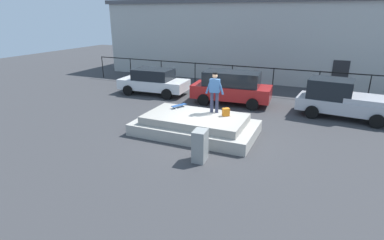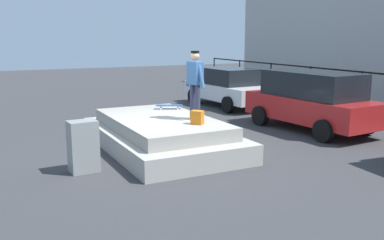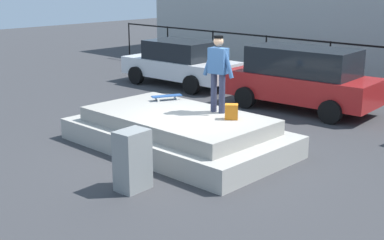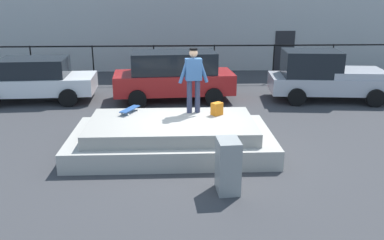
% 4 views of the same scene
% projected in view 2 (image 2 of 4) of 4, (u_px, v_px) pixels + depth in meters
% --- Properties ---
extents(ground_plane, '(60.00, 60.00, 0.00)m').
position_uv_depth(ground_plane, '(167.00, 153.00, 10.99)').
color(ground_plane, '#38383A').
extents(concrete_ledge, '(5.11, 2.86, 0.81)m').
position_uv_depth(concrete_ledge, '(161.00, 134.00, 11.42)').
color(concrete_ledge, '#ADA89E').
rests_on(concrete_ledge, ground_plane).
extents(skateboarder, '(0.81, 0.29, 1.73)m').
position_uv_depth(skateboarder, '(195.00, 80.00, 10.94)').
color(skateboarder, '#2D334C').
rests_on(skateboarder, concrete_ledge).
extents(skateboard, '(0.50, 0.77, 0.12)m').
position_uv_depth(skateboard, '(169.00, 106.00, 12.62)').
color(skateboard, '#264C8C').
rests_on(skateboard, concrete_ledge).
extents(backpack, '(0.34, 0.33, 0.33)m').
position_uv_depth(backpack, '(197.00, 117.00, 10.45)').
color(backpack, orange).
rests_on(backpack, concrete_ledge).
extents(car_white_sedan_near, '(4.40, 2.25, 1.59)m').
position_uv_depth(car_white_sedan_near, '(229.00, 87.00, 18.07)').
color(car_white_sedan_near, white).
rests_on(car_white_sedan_near, ground_plane).
extents(car_red_hatchback_mid, '(4.49, 2.25, 1.82)m').
position_uv_depth(car_red_hatchback_mid, '(311.00, 100.00, 13.48)').
color(car_red_hatchback_mid, '#B21E1E').
rests_on(car_red_hatchback_mid, ground_plane).
extents(utility_box, '(0.48, 0.63, 1.12)m').
position_uv_depth(utility_box, '(83.00, 146.00, 9.35)').
color(utility_box, gray).
rests_on(utility_box, ground_plane).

